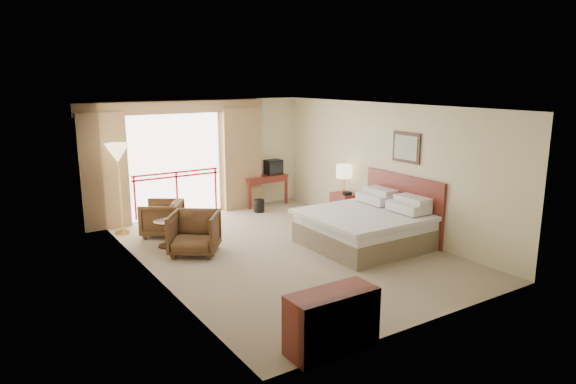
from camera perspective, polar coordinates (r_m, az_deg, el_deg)
floor at (r=9.79m, az=-0.37°, el=-6.49°), size 7.00×7.00×0.00m
ceiling at (r=9.27m, az=-0.39°, el=9.49°), size 7.00×7.00×0.00m
wall_back at (r=12.49m, az=-9.03°, el=3.91°), size 5.00×0.00×5.00m
wall_front at (r=6.82m, az=15.59°, el=-3.61°), size 5.00×0.00×5.00m
wall_left at (r=8.40m, az=-14.94°, el=-0.57°), size 0.00×7.00×7.00m
wall_right at (r=10.96m, az=10.74°, el=2.64°), size 0.00×7.00×7.00m
balcony_door at (r=12.20m, az=-12.40°, el=2.85°), size 2.40×0.00×2.40m
balcony_railing at (r=12.25m, az=-12.29°, el=1.05°), size 2.09×0.03×1.02m
curtain_left at (r=11.61m, az=-19.83°, el=2.16°), size 1.00×0.26×2.50m
curtain_right at (r=12.73m, az=-5.23°, el=3.72°), size 1.00×0.26×2.50m
valance at (r=11.96m, az=-12.54°, el=9.17°), size 4.40×0.22×0.28m
hvac_vent at (r=12.93m, az=-3.79°, el=8.79°), size 0.50×0.04×0.50m
bed at (r=10.08m, az=8.70°, el=-3.83°), size 2.13×2.06×0.97m
headboard at (r=10.65m, az=12.64°, el=-1.57°), size 0.06×2.10×1.30m
framed_art at (r=10.44m, az=13.00°, el=4.84°), size 0.04×0.72×0.60m
nightstand at (r=11.69m, az=6.32°, el=-1.72°), size 0.47×0.56×0.66m
table_lamp at (r=11.56m, az=6.26°, el=2.24°), size 0.35×0.35×0.62m
phone at (r=11.46m, az=6.64°, el=-0.14°), size 0.20×0.18×0.07m
desk at (r=13.19m, az=-2.87°, el=1.17°), size 1.17×0.57×0.76m
tv at (r=13.23m, az=-1.63°, el=2.78°), size 0.42×0.33×0.38m
coffee_maker at (r=12.92m, az=-4.12°, el=2.25°), size 0.13×0.13×0.26m
cup at (r=12.97m, az=-3.42°, el=1.96°), size 0.08×0.08×0.11m
wastebasket at (r=12.50m, az=-3.21°, el=-1.54°), size 0.31×0.31×0.31m
armchair_far at (r=11.03m, az=-13.74°, el=-4.66°), size 1.09×1.09×0.72m
armchair_near at (r=9.77m, az=-10.27°, el=-6.73°), size 1.20×1.20×0.79m
side_table at (r=10.16m, az=-13.38°, el=-4.04°), size 0.47×0.47×0.51m
book at (r=10.11m, az=-13.43°, el=-3.14°), size 0.19×0.25×0.02m
floor_lamp at (r=11.02m, az=-18.43°, el=3.76°), size 0.48×0.48×1.90m
dresser at (r=6.30m, az=4.92°, el=-14.10°), size 1.12×0.48×0.75m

